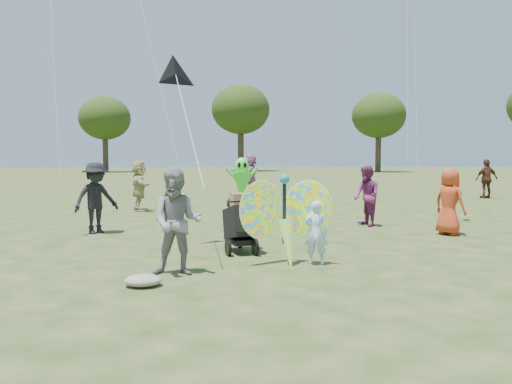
# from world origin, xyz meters

# --- Properties ---
(ground) EXTENTS (160.00, 160.00, 0.00)m
(ground) POSITION_xyz_m (0.00, 0.00, 0.00)
(ground) COLOR #51592B
(ground) RESTS_ON ground
(child_girl) EXTENTS (0.43, 0.33, 1.05)m
(child_girl) POSITION_xyz_m (0.68, 0.23, 0.52)
(child_girl) COLOR #B4D8FF
(child_girl) RESTS_ON ground
(adult_man) EXTENTS (0.82, 0.67, 1.58)m
(adult_man) POSITION_xyz_m (-1.51, -0.31, 0.79)
(adult_man) COLOR gray
(adult_man) RESTS_ON ground
(grey_bag) EXTENTS (0.50, 0.41, 0.16)m
(grey_bag) POSITION_xyz_m (-1.92, -0.95, 0.08)
(grey_bag) COLOR gray
(grey_bag) RESTS_ON ground
(crowd_a) EXTENTS (0.77, 0.87, 1.50)m
(crowd_a) POSITION_xyz_m (4.27, 3.06, 0.75)
(crowd_a) COLOR #B73B1D
(crowd_a) RESTS_ON ground
(crowd_b) EXTENTS (1.19, 1.15, 1.63)m
(crowd_b) POSITION_xyz_m (-3.68, 3.89, 0.81)
(crowd_b) COLOR black
(crowd_b) RESTS_ON ground
(crowd_d) EXTENTS (0.87, 1.60, 1.65)m
(crowd_d) POSITION_xyz_m (-3.45, 8.69, 0.82)
(crowd_d) COLOR tan
(crowd_d) RESTS_ON ground
(crowd_e) EXTENTS (0.71, 0.84, 1.54)m
(crowd_e) POSITION_xyz_m (2.84, 4.61, 0.77)
(crowd_e) COLOR #6F2558
(crowd_e) RESTS_ON ground
(crowd_h) EXTENTS (1.00, 0.49, 1.66)m
(crowd_h) POSITION_xyz_m (10.46, 12.59, 0.83)
(crowd_h) COLOR #4C2619
(crowd_h) RESTS_ON ground
(crowd_j) EXTENTS (1.05, 1.84, 1.89)m
(crowd_j) POSITION_xyz_m (0.64, 15.48, 0.94)
(crowd_j) COLOR #A65F8C
(crowd_j) RESTS_ON ground
(jogging_stroller) EXTENTS (0.67, 1.11, 1.09)m
(jogging_stroller) POSITION_xyz_m (-0.49, 1.43, 0.61)
(jogging_stroller) COLOR black
(jogging_stroller) RESTS_ON ground
(butterfly_kite) EXTENTS (1.74, 0.75, 1.68)m
(butterfly_kite) POSITION_xyz_m (0.19, 0.27, 0.73)
(butterfly_kite) COLOR #ED5A25
(butterfly_kite) RESTS_ON ground
(delta_kite_rig) EXTENTS (1.04, 2.61, 2.47)m
(delta_kite_rig) POSITION_xyz_m (-1.70, 2.06, 3.31)
(delta_kite_rig) COLOR black
(delta_kite_rig) RESTS_ON ground
(alien_kite) EXTENTS (1.12, 0.69, 1.74)m
(alien_kite) POSITION_xyz_m (-0.16, 7.88, 0.97)
(alien_kite) COLOR #3AEC37
(alien_kite) RESTS_ON ground
(tree_line) EXTENTS (91.78, 33.60, 10.79)m
(tree_line) POSITION_xyz_m (3.67, 44.99, 6.86)
(tree_line) COLOR #3A2D21
(tree_line) RESTS_ON ground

